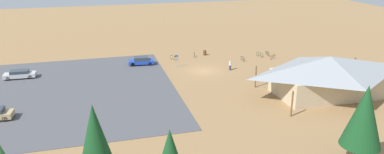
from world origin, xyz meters
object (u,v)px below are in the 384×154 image
object	(u,v)px
visitor_crossing_yard	(230,65)
bicycle_orange_mid_cluster	(336,64)
bicycle_teal_edge_south	(294,64)
bike_pavilion	(328,73)
lot_sign	(176,59)
pine_mideast	(95,136)
trash_bin	(205,53)
bicycle_yellow_front_row	(173,58)
bicycle_red_edge_north	(273,57)
bicycle_blue_by_bin	(243,59)
bicycle_white_back_row	(328,69)
bicycle_green_yard_left	(260,55)
pine_center	(364,116)
bicycle_black_near_sign	(267,53)
car_blue_front_row	(141,61)
car_silver_inner_stall	(20,74)
bicycle_purple_yard_right	(194,55)

from	to	relation	value
visitor_crossing_yard	bicycle_orange_mid_cluster	bearing A→B (deg)	172.39
bicycle_teal_edge_south	bike_pavilion	bearing A→B (deg)	79.11
bicycle_teal_edge_south	visitor_crossing_yard	world-z (taller)	visitor_crossing_yard
lot_sign	bicycle_teal_edge_south	xyz separation A→B (m)	(-19.15, 4.64, -1.05)
visitor_crossing_yard	pine_mideast	bearing A→B (deg)	51.69
trash_bin	visitor_crossing_yard	bearing A→B (deg)	98.00
bike_pavilion	bicycle_yellow_front_row	size ratio (longest dim) A/B	11.11
bicycle_red_edge_north	bicycle_blue_by_bin	bearing A→B (deg)	-3.19
bicycle_white_back_row	bicycle_green_yard_left	size ratio (longest dim) A/B	0.85
lot_sign	pine_center	size ratio (longest dim) A/B	0.29
pine_center	bicycle_black_near_sign	bearing A→B (deg)	-103.61
bicycle_red_edge_north	bicycle_black_near_sign	size ratio (longest dim) A/B	0.87
bicycle_yellow_front_row	visitor_crossing_yard	distance (m)	11.19
visitor_crossing_yard	bike_pavilion	bearing A→B (deg)	123.22
bike_pavilion	car_blue_front_row	xyz separation A→B (m)	(22.22, -19.88, -2.29)
pine_center	bicycle_white_back_row	distance (m)	28.33
car_silver_inner_stall	visitor_crossing_yard	size ratio (longest dim) A/B	2.74
car_blue_front_row	bike_pavilion	bearing A→B (deg)	138.17
bike_pavilion	bicycle_green_yard_left	size ratio (longest dim) A/B	9.59
bicycle_red_edge_north	bicycle_blue_by_bin	world-z (taller)	bicycle_blue_by_bin
pine_center	bicycle_purple_yard_right	world-z (taller)	pine_center
bicycle_red_edge_north	bicycle_green_yard_left	bearing A→B (deg)	-48.52
trash_bin	bicycle_black_near_sign	world-z (taller)	trash_bin
lot_sign	car_blue_front_row	bearing A→B (deg)	-27.04
bicycle_red_edge_north	car_silver_inner_stall	xyz separation A→B (m)	(41.89, -0.36, 0.32)
bicycle_orange_mid_cluster	car_silver_inner_stall	xyz separation A→B (m)	(50.30, -6.88, 0.33)
bicycle_black_near_sign	bicycle_teal_edge_south	world-z (taller)	bicycle_black_near_sign
car_silver_inner_stall	bicycle_white_back_row	bearing A→B (deg)	169.14
bicycle_white_back_row	car_silver_inner_stall	distance (m)	48.04
bicycle_white_back_row	bicycle_purple_yard_right	xyz separation A→B (m)	(18.52, -13.59, 0.01)
pine_mideast	bicycle_orange_mid_cluster	xyz separation A→B (m)	(-39.50, -24.65, -4.74)
pine_center	bicycle_orange_mid_cluster	world-z (taller)	pine_center
bicycle_yellow_front_row	car_silver_inner_stall	distance (m)	24.85
lot_sign	car_silver_inner_stall	world-z (taller)	lot_sign
bicycle_purple_yard_right	trash_bin	bearing A→B (deg)	-164.59
bicycle_white_back_row	bicycle_red_edge_north	distance (m)	10.17
bicycle_red_edge_north	bicycle_teal_edge_south	bearing A→B (deg)	105.86
pine_mideast	lot_sign	bearing A→B (deg)	-113.39
bike_pavilion	bicycle_purple_yard_right	size ratio (longest dim) A/B	10.29
bike_pavilion	bicycle_white_back_row	size ratio (longest dim) A/B	11.27
bicycle_purple_yard_right	car_silver_inner_stall	xyz separation A→B (m)	(28.66, 4.54, 0.32)
bicycle_red_edge_north	visitor_crossing_yard	world-z (taller)	visitor_crossing_yard
trash_bin	bicycle_black_near_sign	size ratio (longest dim) A/B	0.54
pine_center	bicycle_yellow_front_row	distance (m)	38.39
pine_center	bicycle_purple_yard_right	size ratio (longest dim) A/B	4.74
bicycle_purple_yard_right	bicycle_blue_by_bin	bearing A→B (deg)	148.71
bicycle_orange_mid_cluster	bicycle_blue_by_bin	size ratio (longest dim) A/B	1.01
bicycle_red_edge_north	bicycle_yellow_front_row	bearing A→B (deg)	-13.25
car_silver_inner_stall	visitor_crossing_yard	bearing A→B (deg)	172.11
trash_bin	lot_sign	distance (m)	8.91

